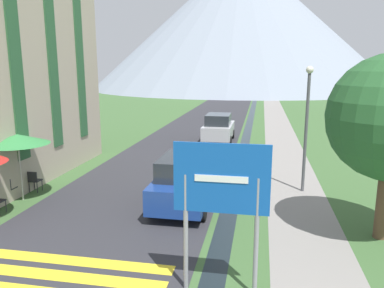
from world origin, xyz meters
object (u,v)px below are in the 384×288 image
(cafe_chair_middle, at_px, (8,187))
(road_sign, at_px, (221,194))
(cafe_umbrella_middle_green, at_px, (18,139))
(streetlamp, at_px, (307,118))
(parked_car_near, at_px, (184,181))
(parked_car_far, at_px, (219,128))
(cafe_chair_far_left, at_px, (34,180))

(cafe_chair_middle, bearing_deg, road_sign, -18.90)
(road_sign, height_order, cafe_umbrella_middle_green, road_sign)
(cafe_chair_middle, distance_m, streetlamp, 11.44)
(cafe_chair_middle, relative_size, streetlamp, 0.17)
(parked_car_near, xyz_separation_m, cafe_umbrella_middle_green, (-6.02, -0.49, 1.37))
(parked_car_far, height_order, cafe_chair_middle, parked_car_far)
(parked_car_near, bearing_deg, cafe_chair_middle, -174.13)
(cafe_chair_far_left, bearing_deg, cafe_umbrella_middle_green, -72.96)
(cafe_chair_far_left, xyz_separation_m, cafe_umbrella_middle_green, (0.07, -0.85, 1.77))
(road_sign, relative_size, cafe_chair_middle, 3.92)
(parked_car_near, height_order, cafe_chair_far_left, parked_car_near)
(cafe_umbrella_middle_green, bearing_deg, parked_car_far, 64.69)
(cafe_umbrella_middle_green, bearing_deg, streetlamp, 15.82)
(parked_car_far, height_order, streetlamp, streetlamp)
(cafe_chair_middle, distance_m, cafe_umbrella_middle_green, 1.83)
(cafe_chair_far_left, distance_m, cafe_chair_middle, 1.09)
(parked_car_near, bearing_deg, parked_car_far, 90.77)
(cafe_chair_middle, bearing_deg, streetlamp, 24.66)
(road_sign, distance_m, cafe_chair_middle, 9.49)
(parked_car_far, distance_m, cafe_umbrella_middle_green, 13.77)
(streetlamp, bearing_deg, road_sign, -108.52)
(parked_car_near, bearing_deg, streetlamp, 29.53)
(parked_car_far, bearing_deg, parked_car_near, -89.23)
(road_sign, bearing_deg, parked_car_far, 96.63)
(cafe_umbrella_middle_green, distance_m, streetlamp, 10.72)
(road_sign, bearing_deg, parked_car_near, 109.90)
(parked_car_far, xyz_separation_m, cafe_chair_middle, (-6.31, -12.55, -0.40))
(road_sign, bearing_deg, cafe_chair_middle, 152.48)
(parked_car_near, height_order, streetlamp, streetlamp)
(parked_car_near, relative_size, streetlamp, 0.83)
(cafe_chair_far_left, bearing_deg, parked_car_far, 75.24)
(parked_car_near, relative_size, cafe_umbrella_middle_green, 1.64)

